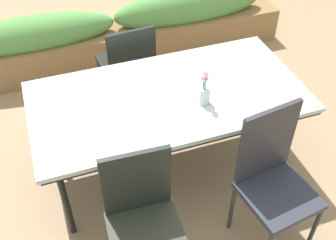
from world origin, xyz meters
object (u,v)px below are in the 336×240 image
at_px(chair_near_right, 273,175).
at_px(flower_vase, 205,90).
at_px(dining_table, 168,100).
at_px(chair_far_side, 128,63).
at_px(chair_near_left, 143,217).
at_px(planter_box, 117,34).

xyz_separation_m(chair_near_right, flower_vase, (-0.21, 0.61, 0.26)).
height_order(dining_table, chair_far_side, chair_far_side).
relative_size(chair_near_left, chair_near_right, 0.93).
bearing_deg(dining_table, chair_far_side, 96.73).
relative_size(chair_near_left, chair_far_side, 1.07).
height_order(chair_far_side, flower_vase, flower_vase).
bearing_deg(planter_box, flower_vase, -83.43).
xyz_separation_m(chair_near_left, planter_box, (0.42, 2.35, -0.22)).
xyz_separation_m(chair_far_side, planter_box, (0.09, 0.81, -0.19)).
height_order(dining_table, chair_near_left, chair_near_left).
distance_m(chair_near_right, planter_box, 2.39).
bearing_deg(flower_vase, dining_table, 141.71).
distance_m(chair_near_left, planter_box, 2.40).
height_order(chair_near_right, planter_box, chair_near_right).
bearing_deg(chair_near_left, chair_near_right, -176.55).
relative_size(dining_table, planter_box, 0.53).
relative_size(dining_table, chair_far_side, 2.15).
height_order(flower_vase, planter_box, flower_vase).
relative_size(chair_far_side, planter_box, 0.25).
relative_size(chair_near_left, flower_vase, 3.42).
distance_m(dining_table, flower_vase, 0.30).
bearing_deg(chair_far_side, flower_vase, -76.79).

